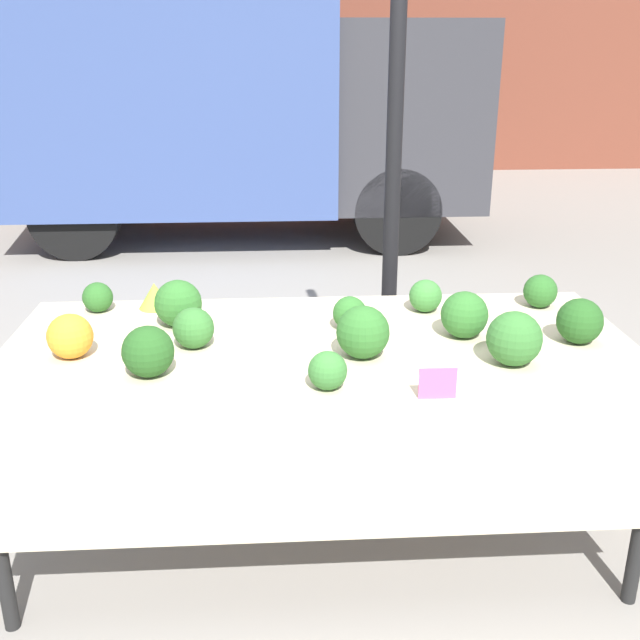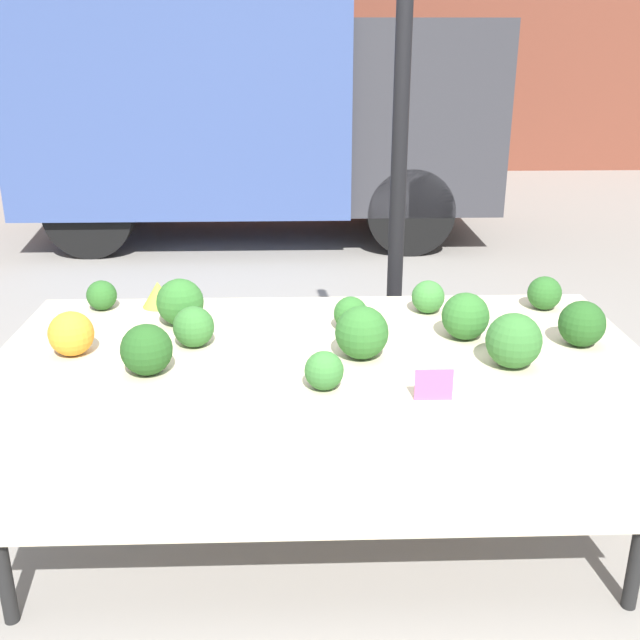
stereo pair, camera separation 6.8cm
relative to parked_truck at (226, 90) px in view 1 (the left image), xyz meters
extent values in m
plane|color=gray|center=(0.58, -4.86, -1.38)|extent=(40.00, 40.00, 0.00)
cylinder|color=black|center=(0.95, -4.04, -0.18)|extent=(0.07, 0.07, 2.41)
cube|color=#384C84|center=(-0.50, 0.00, 0.11)|extent=(2.96, 1.89, 2.27)
cube|color=#333338|center=(1.65, 0.00, -0.21)|extent=(1.35, 1.74, 1.64)
cylinder|color=black|center=(1.52, -0.76, -0.99)|extent=(0.78, 0.22, 0.78)
cylinder|color=black|center=(1.52, 0.76, -0.99)|extent=(0.78, 0.22, 0.78)
cylinder|color=black|center=(-1.32, -0.76, -0.99)|extent=(0.78, 0.22, 0.78)
cylinder|color=black|center=(-1.32, 0.76, -0.99)|extent=(0.78, 0.22, 0.78)
cube|color=beige|center=(0.58, -4.86, -0.57)|extent=(2.21, 0.97, 0.03)
cube|color=beige|center=(0.58, -5.33, -0.81)|extent=(2.21, 0.01, 0.45)
cylinder|color=black|center=(-0.46, -4.43, -0.98)|extent=(0.05, 0.05, 0.79)
cylinder|color=black|center=(1.63, -4.43, -0.98)|extent=(0.05, 0.05, 0.79)
sphere|color=orange|center=(-0.26, -4.95, -0.48)|extent=(0.15, 0.15, 0.15)
cone|color=#93B238|center=(-0.05, -4.47, -0.51)|extent=(0.13, 0.13, 0.10)
sphere|color=#2D6628|center=(0.71, -5.00, -0.47)|extent=(0.18, 0.18, 0.18)
sphere|color=#2D6628|center=(1.10, -4.84, -0.47)|extent=(0.17, 0.17, 0.17)
sphere|color=#2D6628|center=(0.07, -4.67, -0.47)|extent=(0.17, 0.17, 0.17)
sphere|color=#285B23|center=(-0.26, -4.50, -0.50)|extent=(0.12, 0.12, 0.12)
sphere|color=#387533|center=(1.01, -4.57, -0.49)|extent=(0.13, 0.13, 0.13)
sphere|color=#336B2D|center=(1.20, -5.09, -0.47)|extent=(0.18, 0.18, 0.18)
sphere|color=#23511E|center=(0.02, -5.11, -0.47)|extent=(0.16, 0.16, 0.16)
sphere|color=#387533|center=(0.58, -5.24, -0.50)|extent=(0.12, 0.12, 0.12)
sphere|color=#23511E|center=(1.48, -4.92, -0.48)|extent=(0.16, 0.16, 0.16)
sphere|color=#2D6628|center=(0.70, -4.74, -0.49)|extent=(0.12, 0.12, 0.12)
sphere|color=#285B23|center=(1.47, -4.55, -0.49)|extent=(0.13, 0.13, 0.13)
sphere|color=#336B2D|center=(0.14, -4.88, -0.49)|extent=(0.14, 0.14, 0.14)
cube|color=#F45B9E|center=(0.90, -5.32, -0.51)|extent=(0.11, 0.01, 0.10)
camera|label=1|loc=(0.43, -7.30, 0.44)|focal=42.00mm
camera|label=2|loc=(0.50, -7.30, 0.44)|focal=42.00mm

